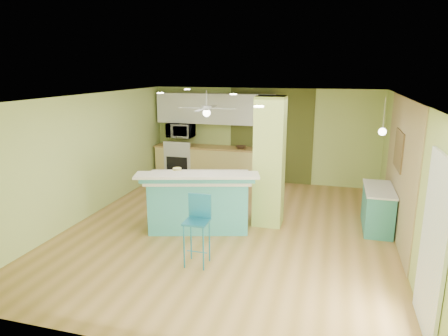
{
  "coord_description": "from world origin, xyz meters",
  "views": [
    {
      "loc": [
        1.82,
        -6.91,
        2.99
      ],
      "look_at": [
        -0.23,
        0.4,
        1.09
      ],
      "focal_mm": 32.0,
      "sensor_mm": 36.0,
      "label": 1
    }
  ],
  "objects": [
    {
      "name": "ceiling",
      "position": [
        0.0,
        0.0,
        2.5
      ],
      "size": [
        6.0,
        7.0,
        0.01
      ],
      "primitive_type": "cube",
      "color": "white",
      "rests_on": "wall_back"
    },
    {
      "name": "bar_stool",
      "position": [
        -0.13,
        -1.45,
        0.74
      ],
      "size": [
        0.37,
        0.37,
        1.11
      ],
      "rotation": [
        0.0,
        0.0,
        0.0
      ],
      "color": "teal",
      "rests_on": "floor"
    },
    {
      "name": "wall_front",
      "position": [
        0.0,
        -3.5,
        1.25
      ],
      "size": [
        6.0,
        0.01,
        2.5
      ],
      "primitive_type": "cube",
      "color": "#B5C96B",
      "rests_on": "floor"
    },
    {
      "name": "kitchen_run",
      "position": [
        -1.3,
        3.2,
        0.47
      ],
      "size": [
        3.25,
        0.63,
        0.94
      ],
      "color": "#D3BD6E",
      "rests_on": "floor"
    },
    {
      "name": "microwave",
      "position": [
        -2.25,
        3.2,
        1.35
      ],
      "size": [
        0.7,
        0.48,
        0.39
      ],
      "primitive_type": "imported",
      "color": "silver",
      "rests_on": "wall_back"
    },
    {
      "name": "wall_decor",
      "position": [
        2.96,
        0.8,
        1.55
      ],
      "size": [
        0.03,
        0.9,
        0.7
      ],
      "primitive_type": "cube",
      "color": "brown",
      "rests_on": "wood_panel"
    },
    {
      "name": "french_door",
      "position": [
        2.97,
        -2.3,
        1.05
      ],
      "size": [
        0.04,
        1.08,
        2.1
      ],
      "primitive_type": "cube",
      "color": "white",
      "rests_on": "floor"
    },
    {
      "name": "stove",
      "position": [
        -2.25,
        3.19,
        0.46
      ],
      "size": [
        0.76,
        0.66,
        1.08
      ],
      "color": "silver",
      "rests_on": "floor"
    },
    {
      "name": "floor",
      "position": [
        0.0,
        0.0,
        -0.01
      ],
      "size": [
        6.0,
        7.0,
        0.01
      ],
      "primitive_type": "cube",
      "color": "olive",
      "rests_on": "ground"
    },
    {
      "name": "pendant_lamp",
      "position": [
        2.65,
        0.75,
        1.88
      ],
      "size": [
        0.14,
        0.14,
        0.69
      ],
      "color": "silver",
      "rests_on": "ceiling"
    },
    {
      "name": "interior_door",
      "position": [
        0.2,
        3.46,
        1.0
      ],
      "size": [
        0.82,
        0.05,
        2.0
      ],
      "primitive_type": "cube",
      "color": "silver",
      "rests_on": "floor"
    },
    {
      "name": "fruit_bowl",
      "position": [
        -0.54,
        3.16,
        0.98
      ],
      "size": [
        0.32,
        0.32,
        0.07
      ],
      "primitive_type": "imported",
      "rotation": [
        0.0,
        0.0,
        0.11
      ],
      "color": "#3A2617",
      "rests_on": "kitchen_run"
    },
    {
      "name": "upper_cabinets",
      "position": [
        -1.3,
        3.32,
        1.95
      ],
      "size": [
        3.2,
        0.34,
        0.8
      ],
      "primitive_type": "cube",
      "color": "white",
      "rests_on": "wall_back"
    },
    {
      "name": "canister",
      "position": [
        -0.97,
        -0.21,
        1.11
      ],
      "size": [
        0.16,
        0.16,
        0.17
      ],
      "primitive_type": "cylinder",
      "color": "yellow",
      "rests_on": "peninsula"
    },
    {
      "name": "olive_accent",
      "position": [
        0.2,
        3.49,
        1.25
      ],
      "size": [
        2.2,
        0.02,
        2.5
      ],
      "primitive_type": "cube",
      "color": "#4B5120",
      "rests_on": "floor"
    },
    {
      "name": "ceiling_fan",
      "position": [
        -1.1,
        2.0,
        2.08
      ],
      "size": [
        1.41,
        1.41,
        0.61
      ],
      "color": "silver",
      "rests_on": "ceiling"
    },
    {
      "name": "peninsula",
      "position": [
        -0.59,
        -0.07,
        0.54
      ],
      "size": [
        2.3,
        1.69,
        1.17
      ],
      "rotation": [
        0.0,
        0.0,
        0.28
      ],
      "color": "teal",
      "rests_on": "floor"
    },
    {
      "name": "column",
      "position": [
        0.65,
        0.5,
        1.25
      ],
      "size": [
        0.55,
        0.55,
        2.5
      ],
      "primitive_type": "cube",
      "color": "#A6BC57",
      "rests_on": "floor"
    },
    {
      "name": "wall_left",
      "position": [
        -3.0,
        0.0,
        1.25
      ],
      "size": [
        0.01,
        7.0,
        2.5
      ],
      "primitive_type": "cube",
      "color": "#B5C96B",
      "rests_on": "floor"
    },
    {
      "name": "wall_back",
      "position": [
        0.0,
        3.5,
        1.25
      ],
      "size": [
        6.0,
        0.01,
        2.5
      ],
      "primitive_type": "cube",
      "color": "#B5C96B",
      "rests_on": "floor"
    },
    {
      "name": "side_counter",
      "position": [
        2.7,
        0.8,
        0.4
      ],
      "size": [
        0.53,
        1.25,
        0.81
      ],
      "color": "teal",
      "rests_on": "floor"
    },
    {
      "name": "wall_right",
      "position": [
        3.0,
        0.0,
        1.25
      ],
      "size": [
        0.01,
        7.0,
        2.5
      ],
      "primitive_type": "cube",
      "color": "#B5C96B",
      "rests_on": "floor"
    },
    {
      "name": "wood_panel",
      "position": [
        2.99,
        0.6,
        1.25
      ],
      "size": [
        0.02,
        3.4,
        2.5
      ],
      "primitive_type": "cube",
      "color": "#967E56",
      "rests_on": "floor"
    }
  ]
}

